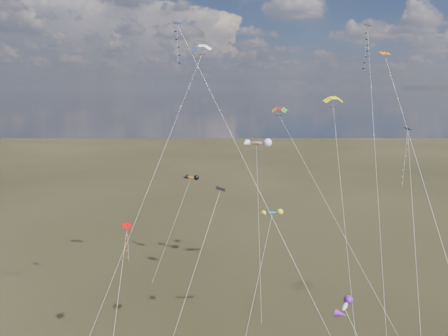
{
  "coord_description": "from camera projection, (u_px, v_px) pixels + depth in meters",
  "views": [
    {
      "loc": [
        -0.11,
        -27.09,
        28.01
      ],
      "look_at": [
        0.0,
        18.0,
        19.0
      ],
      "focal_mm": 32.0,
      "sensor_mm": 36.0,
      "label": 1
    }
  ],
  "objects": [
    {
      "name": "diamond_black_high",
      "position": [
        367.0,
        65.0,
        49.26
      ],
      "size": [
        4.02,
        23.0,
        35.95
      ],
      "color": "black",
      "rests_on": "ground"
    },
    {
      "name": "diamond_navy_tall",
      "position": [
        192.0,
        72.0,
        39.94
      ],
      "size": [
        18.4,
        23.04,
        34.79
      ],
      "color": "#0F1A53",
      "rests_on": "ground"
    },
    {
      "name": "diamond_black_mid",
      "position": [
        204.0,
        241.0,
        37.61
      ],
      "size": [
        7.14,
        12.71,
        18.4
      ],
      "color": "black",
      "rests_on": "ground"
    },
    {
      "name": "diamond_red_low",
      "position": [
        127.0,
        250.0,
        40.05
      ],
      "size": [
        1.22,
        10.15,
        14.64
      ],
      "color": "#C60506",
      "rests_on": "ground"
    },
    {
      "name": "diamond_navy_right",
      "position": [
        406.0,
        168.0,
        43.13
      ],
      "size": [
        5.82,
        20.63,
        23.87
      ],
      "color": "#121953",
      "rests_on": "ground"
    },
    {
      "name": "diamond_orange_center",
      "position": [
        428.0,
        197.0,
        28.83
      ],
      "size": [
        4.73,
        19.07,
        31.01
      ],
      "color": "orange",
      "rests_on": "ground"
    },
    {
      "name": "parafoil_yellow",
      "position": [
        334.0,
        99.0,
        52.0
      ],
      "size": [
        3.25,
        22.27,
        27.4
      ],
      "color": "yellow",
      "rests_on": "ground"
    },
    {
      "name": "parafoil_blue_white",
      "position": [
        201.0,
        47.0,
        51.45
      ],
      "size": [
        13.56,
        17.99,
        34.01
      ],
      "color": "blue",
      "rests_on": "ground"
    },
    {
      "name": "parafoil_tricolor",
      "position": [
        280.0,
        111.0,
        49.13
      ],
      "size": [
        13.44,
        18.77,
        26.07
      ],
      "color": "gold",
      "rests_on": "ground"
    },
    {
      "name": "novelty_orange_black",
      "position": [
        191.0,
        178.0,
        63.57
      ],
      "size": [
        6.68,
        9.6,
        14.58
      ],
      "color": "#CA6C19",
      "rests_on": "ground"
    },
    {
      "name": "novelty_white_purple",
      "position": [
        346.0,
        308.0,
        29.09
      ],
      "size": [
        6.49,
        8.55,
        12.74
      ],
      "color": "silver",
      "rests_on": "ground"
    },
    {
      "name": "novelty_redwhite_stripe",
      "position": [
        257.0,
        144.0,
        58.39
      ],
      "size": [
        4.05,
        15.89,
        20.83
      ],
      "color": "red",
      "rests_on": "ground"
    },
    {
      "name": "novelty_blue_yellow",
      "position": [
        272.0,
        214.0,
        44.37
      ],
      "size": [
        5.19,
        8.28,
        14.79
      ],
      "color": "#106BB8",
      "rests_on": "ground"
    }
  ]
}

